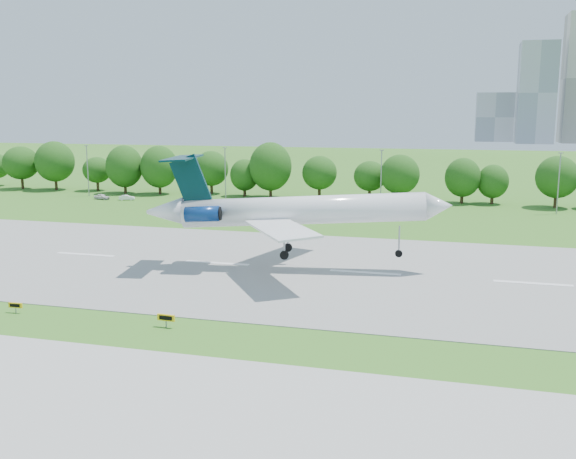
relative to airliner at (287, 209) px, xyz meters
name	(u,v)px	position (x,y,z in m)	size (l,w,h in m)	color
ground	(124,322)	(-9.83, -24.69, -7.80)	(600.00, 600.00, 0.00)	#33651A
runway	(217,263)	(-9.83, 0.31, -7.76)	(400.00, 45.00, 0.08)	gray
tree_line	(321,172)	(-9.83, 67.31, -1.61)	(288.40, 8.40, 10.40)	#382314
light_poles	(301,175)	(-12.33, 57.31, -1.46)	(175.90, 0.25, 12.19)	gray
airliner	(287,209)	(0.00, 0.00, 0.00)	(39.37, 28.36, 13.07)	white
taxi_sign_centre	(15,305)	(-21.84, -25.03, -7.02)	(1.52, 0.27, 1.06)	gray
taxi_sign_right	(166,318)	(-5.11, -25.13, -6.87)	(1.81, 0.33, 1.26)	gray
service_vehicle_a	(127,198)	(-52.58, 53.37, -7.22)	(1.22, 3.50, 1.15)	white
service_vehicle_b	(102,197)	(-58.68, 52.83, -7.15)	(1.52, 3.78, 1.29)	silver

